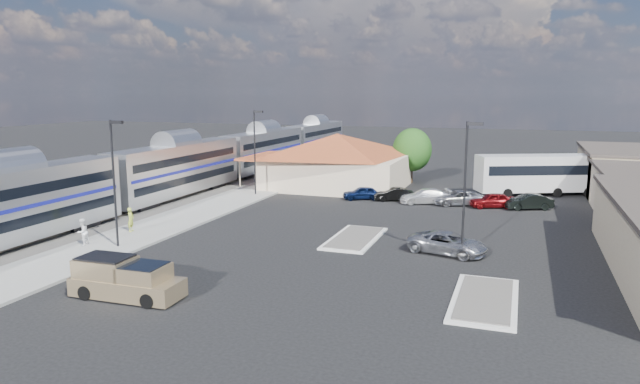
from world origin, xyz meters
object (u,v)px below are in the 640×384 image
(station_depot, at_px, (337,160))
(suv, at_px, (448,243))
(pickup_truck, at_px, (127,280))
(coach_bus, at_px, (540,172))

(station_depot, distance_m, suv, 28.36)
(pickup_truck, xyz_separation_m, suv, (15.05, 14.24, -0.24))
(suv, relative_size, coach_bus, 0.40)
(station_depot, xyz_separation_m, coach_bus, (21.92, 2.39, -0.66))
(station_depot, xyz_separation_m, suv, (15.56, -23.58, -2.39))
(station_depot, bearing_deg, suv, -56.58)
(station_depot, height_order, coach_bus, station_depot)
(station_depot, height_order, suv, station_depot)
(coach_bus, bearing_deg, station_depot, 72.02)
(suv, bearing_deg, coach_bus, 0.56)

